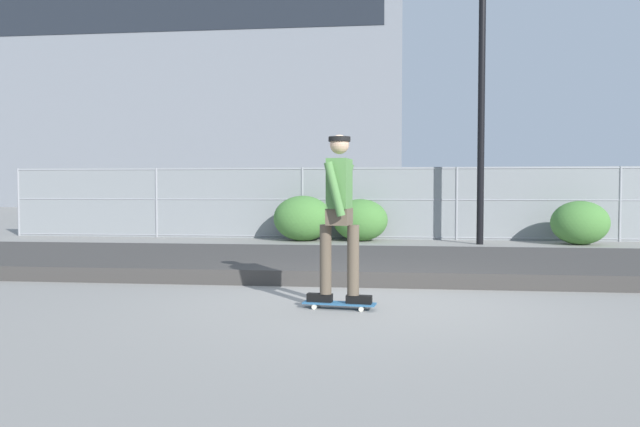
{
  "coord_description": "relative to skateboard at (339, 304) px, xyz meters",
  "views": [
    {
      "loc": [
        0.3,
        -7.02,
        1.34
      ],
      "look_at": [
        -1.04,
        4.67,
        0.83
      ],
      "focal_mm": 34.36,
      "sensor_mm": 36.0,
      "label": 1
    }
  ],
  "objects": [
    {
      "name": "parked_car_mid",
      "position": [
        4.3,
        12.63,
        0.78
      ],
      "size": [
        4.44,
        2.02,
        1.66
      ],
      "color": "#B7BABF",
      "rests_on": "ground_plane"
    },
    {
      "name": "street_lamp",
      "position": [
        2.64,
        7.96,
        4.46
      ],
      "size": [
        0.44,
        0.44,
        7.33
      ],
      "color": "black",
      "rests_on": "ground_plane"
    },
    {
      "name": "gravel_berm",
      "position": [
        0.25,
        3.28,
        0.05
      ],
      "size": [
        16.25,
        3.7,
        0.21
      ],
      "primitive_type": "cube",
      "color": "#3D3A38",
      "rests_on": "ground_plane"
    },
    {
      "name": "shrub_right",
      "position": [
        4.93,
        8.12,
        0.45
      ],
      "size": [
        1.32,
        1.08,
        1.02
      ],
      "color": "#477F38",
      "rests_on": "ground_plane"
    },
    {
      "name": "skater",
      "position": [
        -0.0,
        -0.0,
        1.07
      ],
      "size": [
        0.73,
        0.6,
        1.84
      ],
      "color": "black",
      "rests_on": "skateboard"
    },
    {
      "name": "shrub_left",
      "position": [
        -1.61,
        8.38,
        0.51
      ],
      "size": [
        1.46,
        1.19,
        1.13
      ],
      "color": "#477F38",
      "rests_on": "ground_plane"
    },
    {
      "name": "ground_plane",
      "position": [
        0.25,
        0.38,
        -0.06
      ],
      "size": [
        120.0,
        120.0,
        0.0
      ],
      "primitive_type": "plane",
      "color": "gray"
    },
    {
      "name": "skateboard",
      "position": [
        0.0,
        0.0,
        0.0
      ],
      "size": [
        0.82,
        0.3,
        0.07
      ],
      "color": "#2D608C",
      "rests_on": "ground_plane"
    },
    {
      "name": "parked_car_near",
      "position": [
        -2.39,
        12.24,
        0.78
      ],
      "size": [
        4.5,
        2.15,
        1.66
      ],
      "color": "#566B4C",
      "rests_on": "ground_plane"
    },
    {
      "name": "library_building",
      "position": [
        -12.65,
        39.25,
        10.11
      ],
      "size": [
        27.78,
        15.07,
        20.32
      ],
      "color": "slate",
      "rests_on": "ground_plane"
    },
    {
      "name": "chain_fence",
      "position": [
        0.25,
        9.07,
        0.87
      ],
      "size": [
        19.72,
        0.06,
        1.85
      ],
      "color": "gray",
      "rests_on": "ground_plane"
    },
    {
      "name": "shrub_center",
      "position": [
        -0.18,
        8.51,
        0.47
      ],
      "size": [
        1.35,
        1.11,
        1.05
      ],
      "color": "#477F38",
      "rests_on": "ground_plane"
    }
  ]
}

